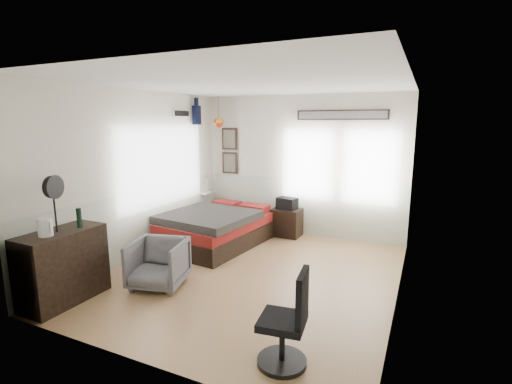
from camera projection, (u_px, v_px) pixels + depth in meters
ground_plane at (251, 275)px, 5.42m from camera, size 4.00×4.50×0.01m
room_shell at (251, 163)px, 5.32m from camera, size 4.02×4.52×2.71m
wall_decor at (243, 127)px, 7.23m from camera, size 3.55×1.32×1.44m
bed at (216, 228)px, 6.70m from camera, size 1.59×2.10×0.63m
dresser at (63, 266)px, 4.54m from camera, size 0.48×1.00×0.90m
armchair at (158, 264)px, 4.98m from camera, size 0.84×0.85×0.64m
nightstand at (287, 222)px, 7.22m from camera, size 0.55×0.44×0.54m
task_chair at (288, 327)px, 3.33m from camera, size 0.46×0.46×0.92m
kettle at (45, 227)px, 4.24m from camera, size 0.18×0.16×0.21m
bottle at (79, 218)px, 4.59m from camera, size 0.06×0.06×0.25m
stand_fan at (53, 188)px, 4.32m from camera, size 0.13×0.28×0.69m
black_bag at (287, 203)px, 7.15m from camera, size 0.42×0.32×0.22m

